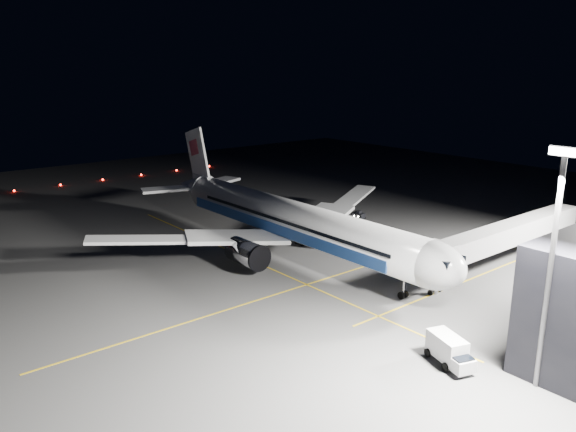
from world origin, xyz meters
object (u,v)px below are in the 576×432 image
Objects in this scene: floodlight_mast_south at (553,249)px; service_truck at (450,350)px; jet_bridge at (500,236)px; safety_cone_b at (347,241)px; airliner at (288,220)px; safety_cone_a at (310,232)px; baggage_tug at (358,215)px; safety_cone_c at (325,225)px.

floodlight_mast_south reaches higher than service_truck.
jet_bridge reaches higher than safety_cone_b.
airliner reaches higher than safety_cone_a.
baggage_tug reaches higher than safety_cone_a.
airliner is 25.46× the size of baggage_tug.
safety_cone_c is at bearing 116.57° from airliner.
service_truck is 46.91m from safety_cone_c.
safety_cone_a is 4.92m from safety_cone_c.
service_truck reaches higher than safety_cone_c.
jet_bridge is 67.12× the size of safety_cone_a.
floodlight_mast_south is at bearing -22.61° from safety_cone_b.
baggage_tug is at bearing 107.21° from airliner.
jet_bridge is 31.05m from floodlight_mast_south.
airliner is 11.48m from safety_cone_b.
floodlight_mast_south is 30.37× the size of safety_cone_b.
baggage_tug is 12.93m from safety_cone_a.
safety_cone_a is at bearing -92.91° from baggage_tug.
safety_cone_a is (-39.66, 17.89, -1.16)m from service_truck.
baggage_tug is (-47.89, 28.01, -11.64)m from floodlight_mast_south.
service_truck is (34.18, -8.75, -3.75)m from airliner.
airliner is 29.31m from jet_bridge.
airliner is 119.97× the size of safety_cone_a.
service_truck is at bearing -30.62° from safety_cone_b.
service_truck is at bearing -67.50° from jet_bridge.
baggage_tug is (-40.99, 30.74, -0.69)m from service_truck.
safety_cone_c is (-48.00, 19.86, -12.05)m from floodlight_mast_south.
jet_bridge is 29.18m from service_truck.
floodlight_mast_south is 3.73× the size of service_truck.
safety_cone_a is at bearing 161.97° from floodlight_mast_south.
floodlight_mast_south reaches higher than safety_cone_a.
airliner is 23.45m from baggage_tug.
safety_cone_b is at bearing -159.34° from jet_bridge.
airliner reaches higher than jet_bridge.
airliner is at bearing -141.96° from jet_bridge.
service_truck reaches higher than safety_cone_b.
service_truck reaches higher than baggage_tug.
jet_bridge is 14.24× the size of baggage_tug.
jet_bridge is 30.23m from safety_cone_a.
floodlight_mast_south is (41.08, -6.01, 7.21)m from airliner.
service_truck reaches higher than safety_cone_a.
airliner is 35.48m from service_truck.
safety_cone_b is 9.82m from safety_cone_c.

